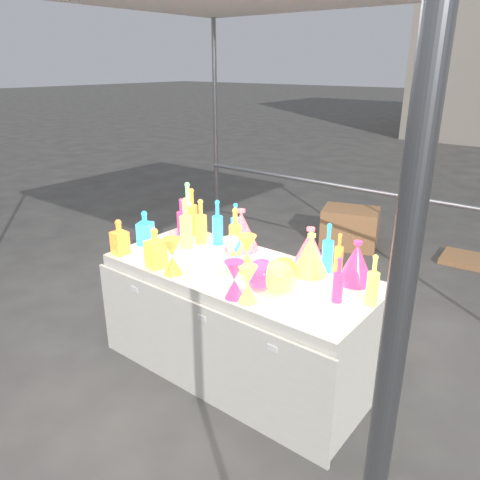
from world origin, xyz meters
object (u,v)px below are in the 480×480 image
Objects in this scene: cardboard_box_closed at (350,228)px; hourglass_0 at (172,256)px; decanter_0 at (155,248)px; bottle_0 at (201,221)px; lampshade_0 at (241,229)px; globe_0 at (259,273)px; display_table at (239,320)px.

hourglass_0 reaches higher than cardboard_box_closed.
cardboard_box_closed is 2.30× the size of decanter_0.
decanter_0 is at bearing 177.77° from hourglass_0.
bottle_0 is 1.13× the size of lampshade_0.
lampshade_0 is (0.23, -2.32, 0.67)m from cardboard_box_closed.
globe_0 is at bearing 25.92° from hourglass_0.
decanter_0 is at bearing -145.93° from display_table.
cardboard_box_closed is 1.85× the size of bottle_0.
globe_0 is at bearing -17.83° from display_table.
bottle_0 reaches higher than cardboard_box_closed.
lampshade_0 is at bearing 139.58° from globe_0.
cardboard_box_closed is 2.82m from globe_0.
display_table is 0.49m from globe_0.
bottle_0 is at bearing -144.55° from lampshade_0.
display_table is at bearing 42.95° from decanter_0.
decanter_0 reaches higher than cardboard_box_closed.
display_table is 0.78m from bottle_0.
cardboard_box_closed is at bearing 99.60° from display_table.
bottle_0 is at bearing -110.05° from cardboard_box_closed.
bottle_0 is (-0.08, -2.40, 0.69)m from cardboard_box_closed.
decanter_0 is at bearing -160.31° from globe_0.
display_table is at bearing -98.61° from cardboard_box_closed.
lampshade_0 is (-0.21, 0.29, 0.52)m from display_table.
decanter_0 is at bearing -108.32° from cardboard_box_closed.
hourglass_0 is 1.59× the size of globe_0.
display_table is 6.86× the size of decanter_0.
lampshade_0 reaches higher than globe_0.
bottle_0 reaches higher than globe_0.
globe_0 is 0.51× the size of lampshade_0.
decanter_0 is (-0.45, -0.30, 0.51)m from display_table.
hourglass_0 is 0.56m from globe_0.
bottle_0 reaches higher than lampshade_0.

